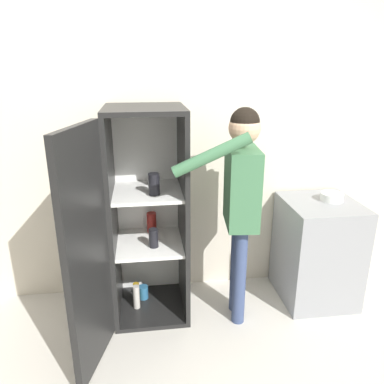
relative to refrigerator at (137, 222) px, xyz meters
name	(u,v)px	position (x,y,z in m)	size (l,w,h in m)	color
ground_plane	(191,358)	(0.34, -0.54, -0.83)	(12.00, 12.00, 0.00)	beige
wall_back	(176,151)	(0.34, 0.44, 0.44)	(7.00, 0.06, 2.55)	beige
refrigerator	(137,222)	(0.00, 0.00, 0.00)	(0.79, 1.17, 1.69)	black
person	(241,190)	(0.77, -0.11, 0.26)	(0.67, 0.52, 1.69)	#384770
counter	(317,250)	(1.52, 0.07, -0.39)	(0.60, 0.63, 0.89)	gray
bowl	(332,197)	(1.61, 0.10, 0.09)	(0.18, 0.18, 0.07)	white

